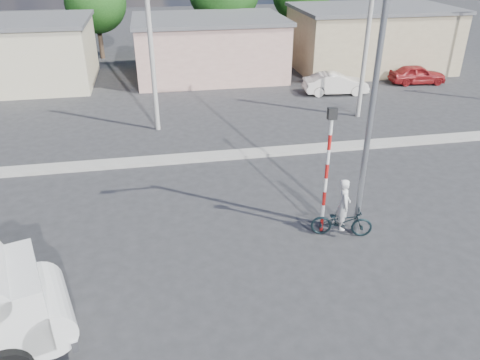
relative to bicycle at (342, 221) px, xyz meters
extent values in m
plane|color=#2C2C2E|center=(-3.73, -1.11, -0.53)|extent=(120.00, 120.00, 0.00)
cube|color=#99968E|center=(-3.73, 6.89, -0.45)|extent=(40.00, 0.80, 0.16)
cylinder|color=white|center=(-8.74, -3.05, 0.50)|extent=(1.79, 2.46, 1.19)
cube|color=silver|center=(-8.33, -2.92, 0.06)|extent=(0.83, 2.26, 0.30)
imported|color=black|center=(0.00, 0.00, 0.00)|extent=(2.13, 1.21, 1.06)
imported|color=silver|center=(0.00, 0.00, 0.36)|extent=(0.59, 0.74, 1.79)
imported|color=white|center=(5.51, 15.09, 0.13)|extent=(4.11, 1.71, 1.32)
imported|color=maroon|center=(11.78, 16.30, 0.10)|extent=(3.82, 1.81, 1.26)
cylinder|color=red|center=(-0.53, 0.39, -0.28)|extent=(0.11, 0.11, 0.50)
cylinder|color=white|center=(-0.53, 0.39, 0.22)|extent=(0.11, 0.11, 0.50)
cylinder|color=red|center=(-0.53, 0.39, 0.72)|extent=(0.11, 0.11, 0.50)
cylinder|color=white|center=(-0.53, 0.39, 1.22)|extent=(0.11, 0.11, 0.50)
cylinder|color=red|center=(-0.53, 0.39, 1.72)|extent=(0.11, 0.11, 0.50)
cylinder|color=white|center=(-0.53, 0.39, 2.22)|extent=(0.11, 0.11, 0.50)
cylinder|color=red|center=(-0.53, 0.39, 2.72)|extent=(0.11, 0.11, 0.50)
cylinder|color=white|center=(-0.53, 0.39, 3.22)|extent=(0.11, 0.11, 0.50)
cube|color=black|center=(-0.53, 0.39, 3.65)|extent=(0.28, 0.18, 0.36)
cylinder|color=slate|center=(0.57, 0.09, 3.97)|extent=(0.18, 0.18, 9.00)
cube|color=tan|center=(-1.73, 20.89, 1.37)|extent=(10.00, 7.00, 3.80)
cube|color=#59595B|center=(-1.73, 20.89, 3.39)|extent=(10.30, 7.30, 0.24)
cube|color=tan|center=(10.27, 20.89, 1.57)|extent=(11.00, 7.00, 4.20)
cube|color=#59595B|center=(10.27, 20.89, 3.79)|extent=(11.30, 7.30, 0.24)
cylinder|color=#38281E|center=(-9.73, 27.89, 1.21)|extent=(0.36, 0.36, 3.47)
sphere|color=#24601C|center=(-9.73, 27.89, 3.81)|extent=(4.71, 4.71, 4.71)
cylinder|color=#38281E|center=(0.27, 26.89, 1.57)|extent=(0.36, 0.36, 4.20)
cylinder|color=#38281E|center=(7.27, 28.89, 1.29)|extent=(0.36, 0.36, 3.64)
cylinder|color=#99968E|center=(-5.73, 10.89, 3.47)|extent=(0.24, 0.24, 8.00)
cylinder|color=#99968E|center=(5.27, 10.89, 3.47)|extent=(0.24, 0.24, 8.00)
camera|label=1|loc=(-5.69, -12.23, 8.37)|focal=35.00mm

